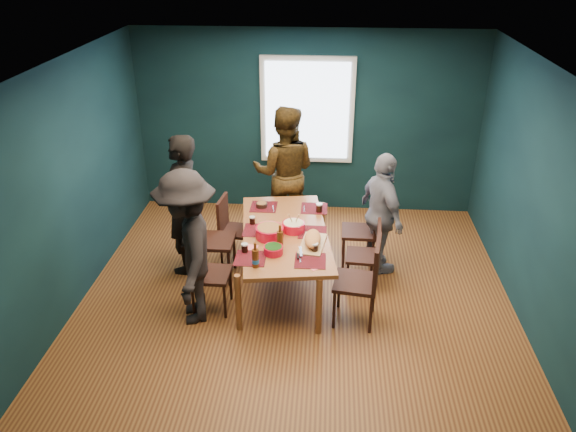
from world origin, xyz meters
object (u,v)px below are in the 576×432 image
Objects in this scene: dining_table at (285,237)px; chair_left_near at (203,267)px; chair_right_far at (366,225)px; bowl_dumpling at (293,226)px; person_far_left at (183,205)px; bowl_herbs at (273,250)px; chair_right_mid at (370,250)px; person_right at (382,214)px; person_near_left at (188,248)px; bowl_salad at (270,232)px; chair_right_near at (365,276)px; person_back at (285,172)px; cutting_board at (313,240)px; chair_left_far at (230,224)px; chair_left_mid at (206,233)px.

chair_left_near is at bearing -157.24° from dining_table.
bowl_dumpling is at bearing -146.96° from chair_right_far.
person_far_left is 8.38× the size of bowl_herbs.
chair_left_near reaches higher than chair_right_mid.
chair_right_mid is 0.54× the size of person_right.
chair_right_mid is (0.02, -0.52, -0.06)m from chair_right_far.
dining_table is 1.33m from person_far_left.
chair_right_far is 2.36m from person_near_left.
dining_table is 9.70× the size of bowl_herbs.
person_far_left is 5.56× the size of bowl_salad.
chair_right_near is at bearing -39.70° from bowl_dumpling.
cutting_board is at bearing 105.86° from person_back.
cutting_board is (0.42, 0.22, 0.01)m from bowl_herbs.
dining_table is at bearing 87.60° from person_far_left.
person_far_left is (-2.27, 0.25, 0.40)m from chair_right_mid.
bowl_dumpling is (-0.81, 0.67, 0.21)m from chair_right_near.
chair_left_far is 0.97m from bowl_salad.
person_far_left is 2.43m from person_right.
chair_left_near is at bearing -160.60° from cutting_board.
person_right is at bearing 2.80° from chair_left_far.
dining_table is 1.18× the size of person_near_left.
chair_right_mid is 0.71m from chair_right_near.
chair_left_near is 0.98× the size of chair_right_far.
chair_left_near is at bearing -175.79° from chair_right_near.
chair_right_far is 1.39m from person_back.
cutting_board is (-0.65, -0.87, 0.25)m from chair_right_far.
chair_left_mid reaches higher than bowl_salad.
person_back is (0.64, 0.78, 0.42)m from chair_left_far.
bowl_dumpling is 1.25× the size of bowl_herbs.
chair_right_mid is at bearing -2.25° from chair_left_mid.
chair_left_far is 1.03× the size of chair_right_mid.
chair_right_far reaches higher than dining_table.
chair_right_mid is 2.14m from person_near_left.
dining_table is 0.95m from chair_left_far.
person_far_left is 1.40m from bowl_dumpling.
bowl_salad is (-1.07, 0.49, 0.22)m from chair_right_near.
person_near_left is at bearing -167.79° from bowl_herbs.
chair_left_near reaches higher than bowl_salad.
person_near_left is at bearing 28.01° from person_far_left.
person_far_left is at bearing 164.54° from chair_right_near.
chair_left_far is at bearing 134.77° from dining_table.
chair_left_mid is at bearing 165.64° from chair_right_near.
chair_right_near is at bearing -24.65° from bowl_salad.
person_back is at bearing 30.31° from person_right.
chair_right_near is 1.90m from person_near_left.
cutting_board is at bearing 27.88° from bowl_herbs.
chair_left_far is 0.94× the size of chair_left_near.
chair_left_far is at bearing 167.45° from chair_right_mid.
chair_right_mid is 1.26m from bowl_herbs.
bowl_salad is at bearing -146.31° from chair_right_far.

